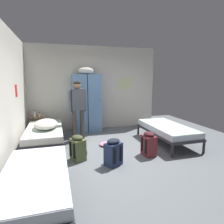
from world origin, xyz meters
TOP-DOWN VIEW (x-y plane):
  - ground_plane at (0.00, 0.00)m, footprint 7.73×7.73m
  - room_backdrop at (-1.13, 1.16)m, footprint 4.38×4.89m
  - locker_bank at (-0.30, 2.13)m, footprint 0.90×0.55m
  - shelf_unit at (-1.83, 2.16)m, footprint 0.38×0.30m
  - bed_left_front at (-1.58, -1.40)m, footprint 0.90×1.90m
  - bed_left_rear at (-1.58, 1.01)m, footprint 0.90×1.90m
  - bed_right at (1.58, 0.37)m, footprint 0.90×1.90m
  - bedding_heap at (-1.53, 0.97)m, footprint 0.57×0.90m
  - person_traveler at (-0.67, 1.35)m, footprint 0.51×0.29m
  - water_bottle at (-1.91, 2.18)m, footprint 0.07×0.07m
  - lotion_bottle at (-1.76, 2.12)m, footprint 0.06×0.06m
  - backpack_maroon at (0.72, -0.28)m, footprint 0.35×0.34m
  - backpack_olive at (-0.85, -0.08)m, footprint 0.40×0.39m
  - backpack_navy at (-0.20, -0.52)m, footprint 0.40×0.41m
  - clothes_pile_pink at (-0.02, 0.61)m, footprint 0.42×0.37m

SIDE VIEW (x-z plane):
  - ground_plane at x=0.00m, z-range 0.00..0.00m
  - clothes_pile_pink at x=-0.02m, z-range 0.00..0.08m
  - backpack_maroon at x=0.72m, z-range -0.02..0.53m
  - backpack_olive at x=-0.85m, z-range -0.02..0.53m
  - backpack_navy at x=-0.20m, z-range -0.02..0.53m
  - shelf_unit at x=-1.83m, z-range 0.06..0.63m
  - bed_left_front at x=-1.58m, z-range 0.14..0.63m
  - bed_left_rear at x=-1.58m, z-range 0.14..0.63m
  - bed_right at x=1.58m, z-range 0.14..0.63m
  - bedding_heap at x=-1.53m, z-range 0.49..0.70m
  - lotion_bottle at x=-1.76m, z-range 0.56..0.70m
  - water_bottle at x=-1.91m, z-range 0.56..0.76m
  - locker_bank at x=-0.30m, z-range -0.07..2.00m
  - person_traveler at x=-0.67m, z-range 0.17..1.82m
  - room_backdrop at x=-1.13m, z-range 0.00..2.78m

